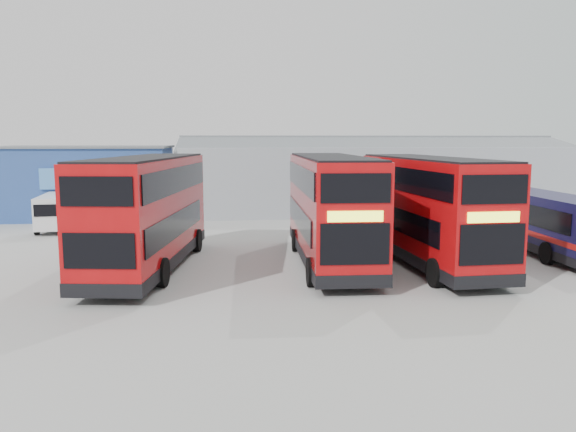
{
  "coord_description": "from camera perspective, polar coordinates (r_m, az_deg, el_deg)",
  "views": [
    {
      "loc": [
        -3.91,
        -24.66,
        5.57
      ],
      "look_at": [
        -1.01,
        0.61,
        2.1
      ],
      "focal_mm": 35.0,
      "sensor_mm": 36.0,
      "label": 1
    }
  ],
  "objects": [
    {
      "name": "ground_plane",
      "position": [
        25.58,
        2.41,
        -4.82
      ],
      "size": [
        120.0,
        120.0,
        0.0
      ],
      "primitive_type": "plane",
      "color": "gray",
      "rests_on": "ground"
    },
    {
      "name": "office_block",
      "position": [
        43.93,
        -19.85,
        3.4
      ],
      "size": [
        12.3,
        8.32,
        5.12
      ],
      "color": "navy",
      "rests_on": "ground"
    },
    {
      "name": "panel_van",
      "position": [
        37.43,
        -22.27,
        0.52
      ],
      "size": [
        2.53,
        5.18,
        2.19
      ],
      "rotation": [
        0.0,
        0.0,
        0.09
      ],
      "color": "silver",
      "rests_on": "ground"
    },
    {
      "name": "double_decker_centre",
      "position": [
        25.2,
        4.34,
        0.56
      ],
      "size": [
        3.27,
        11.59,
        4.86
      ],
      "rotation": [
        0.0,
        0.0,
        -0.04
      ],
      "color": "#AA090C",
      "rests_on": "ground"
    },
    {
      "name": "double_decker_left",
      "position": [
        24.69,
        -14.06,
        0.2
      ],
      "size": [
        4.4,
        11.73,
        4.85
      ],
      "rotation": [
        0.0,
        0.0,
        2.99
      ],
      "color": "#AA090C",
      "rests_on": "ground"
    },
    {
      "name": "maintenance_shed",
      "position": [
        46.31,
        8.38,
        4.01
      ],
      "size": [
        30.5,
        12.0,
        5.89
      ],
      "color": "#969BA4",
      "rests_on": "ground"
    },
    {
      "name": "single_decker_blue",
      "position": [
        30.8,
        24.11,
        -0.58
      ],
      "size": [
        2.93,
        10.93,
        2.94
      ],
      "rotation": [
        0.0,
        0.0,
        3.11
      ],
      "color": "#0B0C33",
      "rests_on": "ground"
    },
    {
      "name": "double_decker_right",
      "position": [
        25.83,
        14.03,
        0.46
      ],
      "size": [
        3.26,
        11.47,
        4.8
      ],
      "rotation": [
        0.0,
        0.0,
        0.04
      ],
      "color": "#AA090C",
      "rests_on": "ground"
    }
  ]
}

